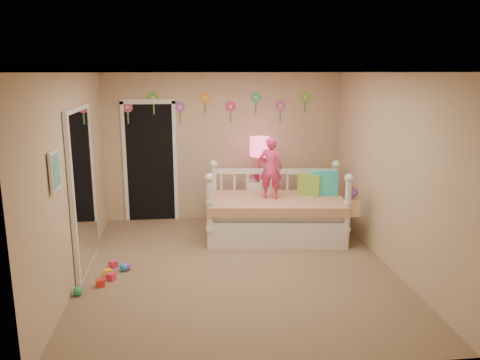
{
  "coord_description": "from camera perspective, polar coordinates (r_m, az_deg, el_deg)",
  "views": [
    {
      "loc": [
        -0.62,
        -5.89,
        2.57
      ],
      "look_at": [
        0.1,
        0.6,
        1.05
      ],
      "focal_mm": 36.08,
      "sensor_mm": 36.0,
      "label": 1
    }
  ],
  "objects": [
    {
      "name": "crown_molding",
      "position": [
        5.92,
        -0.33,
        13.11
      ],
      "size": [
        4.0,
        4.5,
        0.06
      ],
      "primitive_type": null,
      "color": "white",
      "rests_on": "ceiling"
    },
    {
      "name": "left_wall",
      "position": [
        6.18,
        -19.09,
        0.51
      ],
      "size": [
        0.01,
        4.5,
        2.6
      ],
      "primitive_type": "cube",
      "color": "tan",
      "rests_on": "floor"
    },
    {
      "name": "flower_decals",
      "position": [
        8.17,
        -2.62,
        8.68
      ],
      "size": [
        3.4,
        0.02,
        0.5
      ],
      "primitive_type": null,
      "color": "#B2668C",
      "rests_on": "back_wall"
    },
    {
      "name": "wall_picture",
      "position": [
        5.27,
        -21.06,
        1.05
      ],
      "size": [
        0.05,
        0.34,
        0.42
      ],
      "primitive_type": "cube",
      "color": "white",
      "rests_on": "left_wall"
    },
    {
      "name": "pillow_lime",
      "position": [
        7.58,
        8.2,
        -0.55
      ],
      "size": [
        0.37,
        0.29,
        0.33
      ],
      "primitive_type": "cube",
      "rotation": [
        0.0,
        0.0,
        -0.53
      ],
      "color": "#84BB39",
      "rests_on": "daybed"
    },
    {
      "name": "mirror_closet",
      "position": [
        6.51,
        -18.03,
        -1.05
      ],
      "size": [
        0.07,
        1.3,
        2.1
      ],
      "primitive_type": "cube",
      "color": "white",
      "rests_on": "left_wall"
    },
    {
      "name": "hanging_bag",
      "position": [
        7.08,
        13.15,
        -2.64
      ],
      "size": [
        0.2,
        0.16,
        0.36
      ],
      "primitive_type": null,
      "color": "beige",
      "rests_on": "daybed"
    },
    {
      "name": "nightstand",
      "position": [
        8.11,
        2.29,
        -2.63
      ],
      "size": [
        0.49,
        0.41,
        0.74
      ],
      "primitive_type": "cube",
      "rotation": [
        0.0,
        0.0,
        0.17
      ],
      "color": "white",
      "rests_on": "floor"
    },
    {
      "name": "closet_doorway",
      "position": [
        8.29,
        -10.58,
        2.22
      ],
      "size": [
        0.9,
        0.04,
        2.07
      ],
      "primitive_type": "cube",
      "color": "black",
      "rests_on": "back_wall"
    },
    {
      "name": "toy_scatter",
      "position": [
        6.37,
        -14.22,
        -10.56
      ],
      "size": [
        0.81,
        1.31,
        0.11
      ],
      "primitive_type": null,
      "rotation": [
        0.0,
        0.0,
        0.01
      ],
      "color": "#996666",
      "rests_on": "floor"
    },
    {
      "name": "ceiling",
      "position": [
        5.92,
        -0.33,
        13.4
      ],
      "size": [
        4.0,
        4.5,
        0.01
      ],
      "primitive_type": "cube",
      "color": "white",
      "rests_on": "floor"
    },
    {
      "name": "child",
      "position": [
        7.27,
        3.64,
        1.43
      ],
      "size": [
        0.39,
        0.31,
        0.94
      ],
      "primitive_type": "imported",
      "rotation": [
        0.0,
        0.0,
        2.85
      ],
      "color": "#E83471",
      "rests_on": "daybed"
    },
    {
      "name": "back_wall",
      "position": [
        8.26,
        -1.95,
        4.26
      ],
      "size": [
        4.0,
        0.01,
        2.6
      ],
      "primitive_type": "cube",
      "color": "tan",
      "rests_on": "floor"
    },
    {
      "name": "floor",
      "position": [
        6.45,
        -0.3,
        -10.36
      ],
      "size": [
        4.0,
        4.5,
        0.01
      ],
      "primitive_type": "cube",
      "color": "#7F684C",
      "rests_on": "ground"
    },
    {
      "name": "daybed",
      "position": [
        7.4,
        4.31,
        -2.63
      ],
      "size": [
        2.21,
        1.36,
        1.13
      ],
      "primitive_type": null,
      "rotation": [
        0.0,
        0.0,
        -0.12
      ],
      "color": "white",
      "rests_on": "floor"
    },
    {
      "name": "right_wall",
      "position": [
        6.57,
        17.32,
        1.36
      ],
      "size": [
        0.01,
        4.5,
        2.6
      ],
      "primitive_type": "cube",
      "color": "tan",
      "rests_on": "floor"
    },
    {
      "name": "pillow_turquoise",
      "position": [
        7.6,
        9.98,
        -0.35
      ],
      "size": [
        0.39,
        0.14,
        0.39
      ],
      "primitive_type": "cube",
      "rotation": [
        0.0,
        0.0,
        -0.01
      ],
      "color": "#26C1B3",
      "rests_on": "daybed"
    },
    {
      "name": "table_lamp",
      "position": [
        7.92,
        2.35,
        3.33
      ],
      "size": [
        0.33,
        0.33,
        0.73
      ],
      "color": "#D01B48",
      "rests_on": "nightstand"
    }
  ]
}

